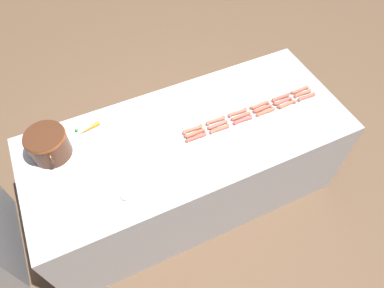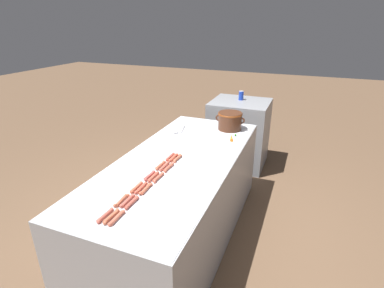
{
  "view_description": "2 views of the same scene",
  "coord_description": "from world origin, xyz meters",
  "px_view_note": "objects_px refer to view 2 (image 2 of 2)",
  "views": [
    {
      "loc": [
        -1.36,
        0.61,
        2.73
      ],
      "look_at": [
        -0.12,
        0.03,
        0.86
      ],
      "focal_mm": 32.33,
      "sensor_mm": 36.0,
      "label": 1
    },
    {
      "loc": [
        0.99,
        -2.17,
        1.97
      ],
      "look_at": [
        0.03,
        0.25,
        0.88
      ],
      "focal_mm": 27.85,
      "sensor_mm": 36.0,
      "label": 2
    }
  ],
  "objects_px": {
    "hot_dog_0": "(105,215)",
    "hot_dog_3": "(150,175)",
    "hot_dog_15": "(158,177)",
    "bean_pot": "(230,120)",
    "hot_dog_1": "(122,200)",
    "hot_dog_2": "(136,187)",
    "hot_dog_17": "(177,158)",
    "hot_dog_13": "(132,202)",
    "back_cabinet": "(239,133)",
    "hot_dog_14": "(146,189)",
    "hot_dog_6": "(111,216)",
    "carrot": "(232,137)",
    "hot_dog_9": "(153,177)",
    "hot_dog_12": "(117,218)",
    "hot_dog_7": "(127,201)",
    "soda_can": "(241,95)",
    "serving_spoon": "(178,131)",
    "hot_dog_16": "(169,167)",
    "hot_dog_8": "(141,188)",
    "hot_dog_5": "(170,157)",
    "hot_dog_4": "(161,165)",
    "hot_dog_11": "(173,158)",
    "hot_dog_10": "(164,166)"
  },
  "relations": [
    {
      "from": "hot_dog_3",
      "to": "serving_spoon",
      "type": "relative_size",
      "value": 0.6
    },
    {
      "from": "hot_dog_15",
      "to": "bean_pot",
      "type": "distance_m",
      "value": 1.31
    },
    {
      "from": "hot_dog_0",
      "to": "hot_dog_10",
      "type": "height_order",
      "value": "same"
    },
    {
      "from": "hot_dog_16",
      "to": "hot_dog_17",
      "type": "relative_size",
      "value": 1.0
    },
    {
      "from": "hot_dog_5",
      "to": "hot_dog_8",
      "type": "bearing_deg",
      "value": -86.48
    },
    {
      "from": "hot_dog_8",
      "to": "hot_dog_0",
      "type": "bearing_deg",
      "value": -96.1
    },
    {
      "from": "hot_dog_15",
      "to": "hot_dog_1",
      "type": "bearing_deg",
      "value": -102.61
    },
    {
      "from": "hot_dog_17",
      "to": "hot_dog_13",
      "type": "bearing_deg",
      "value": -90.14
    },
    {
      "from": "hot_dog_0",
      "to": "hot_dog_3",
      "type": "relative_size",
      "value": 1.0
    },
    {
      "from": "hot_dog_1",
      "to": "hot_dog_2",
      "type": "relative_size",
      "value": 1.0
    },
    {
      "from": "hot_dog_2",
      "to": "bean_pot",
      "type": "xyz_separation_m",
      "value": [
        0.29,
        1.48,
        0.1
      ]
    },
    {
      "from": "hot_dog_4",
      "to": "hot_dog_12",
      "type": "xyz_separation_m",
      "value": [
        0.08,
        -0.73,
        0.0
      ]
    },
    {
      "from": "hot_dog_9",
      "to": "hot_dog_13",
      "type": "xyz_separation_m",
      "value": [
        0.04,
        -0.36,
        0.0
      ]
    },
    {
      "from": "back_cabinet",
      "to": "hot_dog_14",
      "type": "distance_m",
      "value": 2.39
    },
    {
      "from": "hot_dog_12",
      "to": "soda_can",
      "type": "bearing_deg",
      "value": 87.61
    },
    {
      "from": "hot_dog_7",
      "to": "soda_can",
      "type": "xyz_separation_m",
      "value": [
        0.16,
        2.61,
        0.15
      ]
    },
    {
      "from": "hot_dog_9",
      "to": "hot_dog_17",
      "type": "distance_m",
      "value": 0.37
    },
    {
      "from": "back_cabinet",
      "to": "hot_dog_10",
      "type": "relative_size",
      "value": 5.8
    },
    {
      "from": "hot_dog_8",
      "to": "hot_dog_12",
      "type": "height_order",
      "value": "same"
    },
    {
      "from": "hot_dog_12",
      "to": "hot_dog_6",
      "type": "bearing_deg",
      "value": 178.55
    },
    {
      "from": "back_cabinet",
      "to": "hot_dog_9",
      "type": "xyz_separation_m",
      "value": [
        -0.17,
        -2.18,
        0.38
      ]
    },
    {
      "from": "hot_dog_2",
      "to": "hot_dog_7",
      "type": "distance_m",
      "value": 0.18
    },
    {
      "from": "serving_spoon",
      "to": "hot_dog_0",
      "type": "bearing_deg",
      "value": -82.53
    },
    {
      "from": "back_cabinet",
      "to": "hot_dog_14",
      "type": "xyz_separation_m",
      "value": [
        -0.14,
        -2.36,
        0.38
      ]
    },
    {
      "from": "hot_dog_7",
      "to": "bean_pot",
      "type": "bearing_deg",
      "value": 81.09
    },
    {
      "from": "hot_dog_13",
      "to": "hot_dog_17",
      "type": "xyz_separation_m",
      "value": [
        0.0,
        0.73,
        0.0
      ]
    },
    {
      "from": "hot_dog_6",
      "to": "hot_dog_1",
      "type": "bearing_deg",
      "value": 103.75
    },
    {
      "from": "hot_dog_1",
      "to": "hot_dog_0",
      "type": "bearing_deg",
      "value": -89.78
    },
    {
      "from": "hot_dog_9",
      "to": "hot_dog_8",
      "type": "bearing_deg",
      "value": -90.71
    },
    {
      "from": "hot_dog_1",
      "to": "hot_dog_13",
      "type": "xyz_separation_m",
      "value": [
        0.08,
        0.0,
        0.0
      ]
    },
    {
      "from": "hot_dog_6",
      "to": "carrot",
      "type": "bearing_deg",
      "value": 77.43
    },
    {
      "from": "back_cabinet",
      "to": "carrot",
      "type": "xyz_separation_m",
      "value": [
        0.18,
        -1.15,
        0.38
      ]
    },
    {
      "from": "hot_dog_0",
      "to": "hot_dog_4",
      "type": "height_order",
      "value": "same"
    },
    {
      "from": "hot_dog_9",
      "to": "bean_pot",
      "type": "xyz_separation_m",
      "value": [
        0.26,
        1.29,
        0.1
      ]
    },
    {
      "from": "hot_dog_4",
      "to": "hot_dog_15",
      "type": "distance_m",
      "value": 0.21
    },
    {
      "from": "hot_dog_3",
      "to": "back_cabinet",
      "type": "bearing_deg",
      "value": 84.51
    },
    {
      "from": "hot_dog_6",
      "to": "bean_pot",
      "type": "xyz_separation_m",
      "value": [
        0.26,
        1.83,
        0.1
      ]
    },
    {
      "from": "hot_dog_4",
      "to": "hot_dog_11",
      "type": "xyz_separation_m",
      "value": [
        0.04,
        0.17,
        0.0
      ]
    },
    {
      "from": "hot_dog_12",
      "to": "hot_dog_15",
      "type": "height_order",
      "value": "same"
    },
    {
      "from": "hot_dog_15",
      "to": "hot_dog_5",
      "type": "bearing_deg",
      "value": 101.76
    },
    {
      "from": "hot_dog_13",
      "to": "hot_dog_10",
      "type": "bearing_deg",
      "value": 93.8
    },
    {
      "from": "hot_dog_14",
      "to": "bean_pot",
      "type": "xyz_separation_m",
      "value": [
        0.22,
        1.47,
        0.1
      ]
    },
    {
      "from": "hot_dog_3",
      "to": "hot_dog_13",
      "type": "height_order",
      "value": "same"
    },
    {
      "from": "hot_dog_5",
      "to": "soda_can",
      "type": "bearing_deg",
      "value": 84.13
    },
    {
      "from": "hot_dog_2",
      "to": "soda_can",
      "type": "xyz_separation_m",
      "value": [
        0.2,
        2.44,
        0.15
      ]
    },
    {
      "from": "hot_dog_16",
      "to": "serving_spoon",
      "type": "relative_size",
      "value": 0.6
    },
    {
      "from": "hot_dog_7",
      "to": "carrot",
      "type": "distance_m",
      "value": 1.43
    },
    {
      "from": "hot_dog_2",
      "to": "hot_dog_12",
      "type": "height_order",
      "value": "same"
    },
    {
      "from": "hot_dog_3",
      "to": "hot_dog_14",
      "type": "distance_m",
      "value": 0.2
    },
    {
      "from": "hot_dog_9",
      "to": "hot_dog_13",
      "type": "distance_m",
      "value": 0.37
    }
  ]
}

